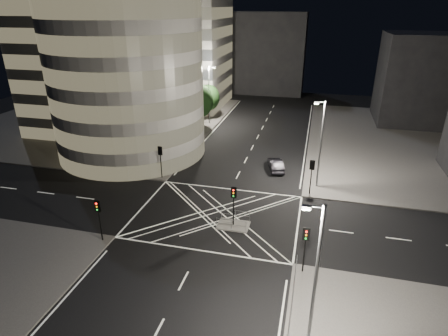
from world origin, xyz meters
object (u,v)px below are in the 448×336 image
(street_lamp_right_far, at_px, (320,142))
(traffic_signal_nr, at_px, (305,242))
(traffic_signal_fl, at_px, (160,156))
(traffic_signal_fr, at_px, (312,171))
(street_lamp_left_near, at_px, (170,122))
(street_lamp_left_far, at_px, (209,93))
(street_lamp_right_near, at_px, (315,277))
(traffic_signal_nl, at_px, (99,213))
(central_island, at_px, (233,225))
(traffic_signal_island, at_px, (234,199))
(sedan, at_px, (276,165))

(street_lamp_right_far, bearing_deg, traffic_signal_nr, -92.30)
(street_lamp_right_far, bearing_deg, traffic_signal_fl, -173.12)
(traffic_signal_fr, xyz_separation_m, street_lamp_left_near, (-18.24, 5.20, 2.63))
(street_lamp_right_far, bearing_deg, street_lamp_left_far, 131.94)
(traffic_signal_fr, height_order, street_lamp_left_near, street_lamp_left_near)
(traffic_signal_nr, xyz_separation_m, street_lamp_right_far, (0.64, 15.80, 2.63))
(street_lamp_left_far, xyz_separation_m, street_lamp_right_near, (18.87, -44.00, 0.00))
(traffic_signal_fl, bearing_deg, street_lamp_left_near, 96.97)
(street_lamp_left_far, bearing_deg, traffic_signal_nl, -89.01)
(central_island, xyz_separation_m, traffic_signal_fl, (-10.80, 8.30, 2.84))
(traffic_signal_fl, distance_m, traffic_signal_nr, 22.24)
(street_lamp_left_near, relative_size, street_lamp_left_far, 1.00)
(traffic_signal_fl, relative_size, street_lamp_right_near, 0.40)
(traffic_signal_fr, distance_m, traffic_signal_island, 10.73)
(traffic_signal_fr, distance_m, street_lamp_left_near, 19.14)
(street_lamp_right_near, bearing_deg, street_lamp_right_far, 90.00)
(central_island, bearing_deg, street_lamp_right_far, 54.70)
(traffic_signal_island, height_order, sedan, traffic_signal_island)
(traffic_signal_island, bearing_deg, traffic_signal_nl, -153.86)
(traffic_signal_fr, relative_size, sedan, 0.90)
(sedan, bearing_deg, traffic_signal_fl, 8.30)
(traffic_signal_nl, height_order, street_lamp_right_far, street_lamp_right_far)
(traffic_signal_fr, height_order, street_lamp_right_near, street_lamp_right_near)
(traffic_signal_fl, distance_m, sedan, 14.53)
(central_island, bearing_deg, traffic_signal_fl, 142.46)
(traffic_signal_nr, distance_m, traffic_signal_island, 8.62)
(traffic_signal_fl, height_order, street_lamp_right_near, street_lamp_right_near)
(traffic_signal_island, bearing_deg, traffic_signal_fl, 142.46)
(traffic_signal_fr, xyz_separation_m, street_lamp_right_far, (0.64, 2.20, 2.63))
(traffic_signal_island, bearing_deg, sedan, 80.75)
(traffic_signal_fl, bearing_deg, central_island, -37.54)
(traffic_signal_nl, relative_size, street_lamp_left_near, 0.40)
(traffic_signal_fl, xyz_separation_m, street_lamp_left_near, (-0.64, 5.20, 2.63))
(traffic_signal_nr, bearing_deg, street_lamp_right_near, -84.96)
(street_lamp_left_far, bearing_deg, traffic_signal_island, -70.05)
(street_lamp_right_near, bearing_deg, traffic_signal_island, 120.75)
(traffic_signal_nr, distance_m, street_lamp_right_near, 7.69)
(traffic_signal_nl, bearing_deg, sedan, 56.07)
(street_lamp_left_far, bearing_deg, street_lamp_left_near, -90.00)
(street_lamp_right_near, height_order, sedan, street_lamp_right_near)
(street_lamp_left_far, relative_size, street_lamp_right_near, 1.00)
(traffic_signal_fl, xyz_separation_m, street_lamp_right_far, (18.24, 2.20, 2.63))
(traffic_signal_fr, bearing_deg, traffic_signal_nl, -142.31)
(street_lamp_left_near, xyz_separation_m, street_lamp_right_far, (18.87, -3.00, 0.00))
(street_lamp_right_far, xyz_separation_m, street_lamp_right_near, (0.00, -23.00, 0.00))
(traffic_signal_nl, distance_m, sedan, 23.59)
(traffic_signal_island, height_order, street_lamp_left_far, street_lamp_left_far)
(traffic_signal_nr, distance_m, street_lamp_left_far, 41.15)
(central_island, bearing_deg, traffic_signal_nr, -37.93)
(traffic_signal_nl, distance_m, street_lamp_left_far, 36.90)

